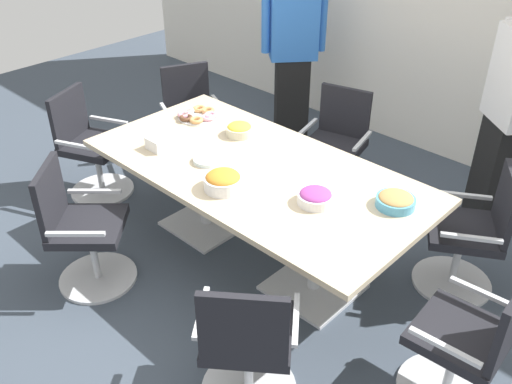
# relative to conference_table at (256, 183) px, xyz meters

# --- Properties ---
(ground_plane) EXTENTS (10.00, 10.00, 0.01)m
(ground_plane) POSITION_rel_conference_table_xyz_m (0.00, 0.00, -0.63)
(ground_plane) COLOR #3D4754
(back_wall) EXTENTS (8.00, 0.10, 2.80)m
(back_wall) POSITION_rel_conference_table_xyz_m (0.00, 2.40, 0.77)
(back_wall) COLOR white
(back_wall) RESTS_ON ground
(conference_table) EXTENTS (2.40, 1.20, 0.75)m
(conference_table) POSITION_rel_conference_table_xyz_m (0.00, 0.00, 0.00)
(conference_table) COLOR #CCB793
(conference_table) RESTS_ON ground
(office_chair_0) EXTENTS (0.71, 0.71, 0.91)m
(office_chair_0) POSITION_rel_conference_table_xyz_m (-1.41, 0.62, -0.22)
(office_chair_0) COLOR silver
(office_chair_0) RESTS_ON ground
(office_chair_1) EXTENTS (0.71, 0.71, 0.91)m
(office_chair_1) POSITION_rel_conference_table_xyz_m (-1.63, -0.33, -0.22)
(office_chair_1) COLOR silver
(office_chair_1) RESTS_ON ground
(office_chair_2) EXTENTS (0.76, 0.76, 0.91)m
(office_chair_2) POSITION_rel_conference_table_xyz_m (-0.65, -1.01, -0.22)
(office_chair_2) COLOR silver
(office_chair_2) RESTS_ON ground
(office_chair_3) EXTENTS (0.76, 0.76, 0.91)m
(office_chair_3) POSITION_rel_conference_table_xyz_m (0.85, -0.95, -0.22)
(office_chair_3) COLOR silver
(office_chair_3) RESTS_ON ground
(office_chair_4) EXTENTS (0.57, 0.57, 0.91)m
(office_chair_4) POSITION_rel_conference_table_xyz_m (1.68, -0.16, -0.22)
(office_chair_4) COLOR silver
(office_chair_4) RESTS_ON ground
(office_chair_5) EXTENTS (0.74, 0.74, 0.91)m
(office_chair_5) POSITION_rel_conference_table_xyz_m (1.26, 0.74, -0.22)
(office_chair_5) COLOR silver
(office_chair_5) RESTS_ON ground
(office_chair_6) EXTENTS (0.65, 0.65, 0.91)m
(office_chair_6) POSITION_rel_conference_table_xyz_m (-0.13, 1.10, -0.22)
(office_chair_6) COLOR silver
(office_chair_6) RESTS_ON ground
(person_standing_0) EXTENTS (0.46, 0.52, 1.79)m
(person_standing_0) POSITION_rel_conference_table_xyz_m (-1.05, 1.61, 0.31)
(person_standing_0) COLOR black
(person_standing_0) RESTS_ON ground
(person_standing_1) EXTENTS (0.52, 0.46, 1.82)m
(person_standing_1) POSITION_rel_conference_table_xyz_m (1.01, 1.62, 0.33)
(person_standing_1) COLOR black
(person_standing_1) RESTS_ON ground
(snack_bowl_candy_mix) EXTENTS (0.22, 0.22, 0.09)m
(snack_bowl_candy_mix) POSITION_rel_conference_table_xyz_m (0.56, -0.06, 0.17)
(snack_bowl_candy_mix) COLOR white
(snack_bowl_candy_mix) RESTS_ON conference_table
(snack_bowl_chips_orange) EXTENTS (0.25, 0.25, 0.12)m
(snack_bowl_chips_orange) POSITION_rel_conference_table_xyz_m (0.04, -0.34, 0.18)
(snack_bowl_chips_orange) COLOR white
(snack_bowl_chips_orange) RESTS_ON conference_table
(snack_bowl_cookies) EXTENTS (0.24, 0.24, 0.09)m
(snack_bowl_cookies) POSITION_rel_conference_table_xyz_m (0.94, 0.24, 0.17)
(snack_bowl_cookies) COLOR #4C9EC6
(snack_bowl_cookies) RESTS_ON conference_table
(snack_bowl_chips_yellow) EXTENTS (0.20, 0.20, 0.10)m
(snack_bowl_chips_yellow) POSITION_rel_conference_table_xyz_m (-0.43, 0.27, 0.17)
(snack_bowl_chips_yellow) COLOR beige
(snack_bowl_chips_yellow) RESTS_ON conference_table
(donut_platter) EXTENTS (0.32, 0.32, 0.04)m
(donut_platter) POSITION_rel_conference_table_xyz_m (-0.88, 0.25, 0.15)
(donut_platter) COLOR white
(donut_platter) RESTS_ON conference_table
(plate_stack) EXTENTS (0.20, 0.20, 0.03)m
(plate_stack) POSITION_rel_conference_table_xyz_m (-0.29, -0.18, 0.14)
(plate_stack) COLOR white
(plate_stack) RESTS_ON conference_table
(napkin_pile) EXTENTS (0.15, 0.15, 0.09)m
(napkin_pile) POSITION_rel_conference_table_xyz_m (-0.69, -0.28, 0.17)
(napkin_pile) COLOR white
(napkin_pile) RESTS_ON conference_table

